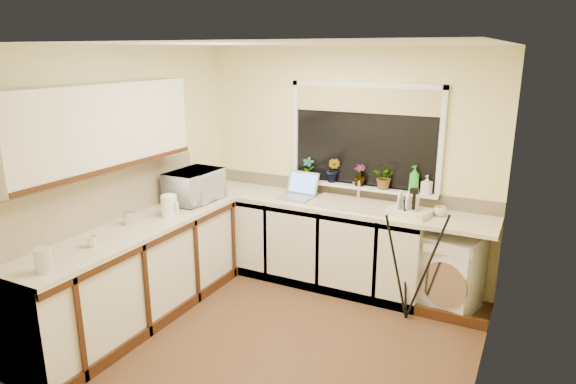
% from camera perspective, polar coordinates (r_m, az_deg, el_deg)
% --- Properties ---
extents(floor, '(3.20, 3.20, 0.00)m').
position_cam_1_polar(floor, '(4.57, -0.93, -16.07)').
color(floor, brown).
rests_on(floor, ground).
extents(ceiling, '(3.20, 3.20, 0.00)m').
position_cam_1_polar(ceiling, '(3.88, -1.09, 16.37)').
color(ceiling, white).
rests_on(ceiling, ground).
extents(wall_back, '(3.20, 0.00, 3.20)m').
position_cam_1_polar(wall_back, '(5.38, 6.50, 2.95)').
color(wall_back, '#F5E7A3').
rests_on(wall_back, ground).
extents(wall_front, '(3.20, 0.00, 3.20)m').
position_cam_1_polar(wall_front, '(2.90, -15.17, -8.86)').
color(wall_front, '#F5E7A3').
rests_on(wall_front, ground).
extents(wall_left, '(0.00, 3.00, 3.00)m').
position_cam_1_polar(wall_left, '(4.99, -17.49, 1.28)').
color(wall_left, '#F5E7A3').
rests_on(wall_left, ground).
extents(wall_right, '(0.00, 3.00, 3.00)m').
position_cam_1_polar(wall_right, '(3.63, 21.98, -4.44)').
color(wall_right, '#F5E7A3').
rests_on(wall_right, ground).
extents(base_cabinet_back, '(2.55, 0.60, 0.86)m').
position_cam_1_polar(base_cabinet_back, '(5.47, 1.92, -5.46)').
color(base_cabinet_back, silver).
rests_on(base_cabinet_back, floor).
extents(base_cabinet_left, '(0.54, 2.40, 0.86)m').
position_cam_1_polar(base_cabinet_left, '(4.84, -16.61, -9.07)').
color(base_cabinet_left, silver).
rests_on(base_cabinet_left, floor).
extents(worktop_back, '(3.20, 0.60, 0.04)m').
position_cam_1_polar(worktop_back, '(5.20, 5.21, -1.40)').
color(worktop_back, beige).
rests_on(worktop_back, base_cabinet_back).
extents(worktop_left, '(0.60, 2.40, 0.04)m').
position_cam_1_polar(worktop_left, '(4.67, -17.03, -4.05)').
color(worktop_left, beige).
rests_on(worktop_left, base_cabinet_left).
extents(upper_cabinet, '(0.28, 1.90, 0.70)m').
position_cam_1_polar(upper_cabinet, '(4.46, -20.62, 6.91)').
color(upper_cabinet, silver).
rests_on(upper_cabinet, wall_left).
extents(splashback_left, '(0.02, 2.40, 0.45)m').
position_cam_1_polar(splashback_left, '(4.80, -19.76, -0.70)').
color(splashback_left, beige).
rests_on(splashback_left, wall_left).
extents(splashback_back, '(3.20, 0.02, 0.14)m').
position_cam_1_polar(splashback_back, '(5.44, 6.37, 0.30)').
color(splashback_back, beige).
rests_on(splashback_back, wall_back).
extents(window_glass, '(1.50, 0.02, 1.00)m').
position_cam_1_polar(window_glass, '(5.24, 8.60, 6.15)').
color(window_glass, black).
rests_on(window_glass, wall_back).
extents(window_blind, '(1.50, 0.02, 0.25)m').
position_cam_1_polar(window_blind, '(5.17, 8.68, 10.21)').
color(window_blind, tan).
rests_on(window_blind, wall_back).
extents(windowsill, '(1.60, 0.14, 0.03)m').
position_cam_1_polar(windowsill, '(5.30, 8.19, 0.57)').
color(windowsill, white).
rests_on(windowsill, wall_back).
extents(sink, '(0.82, 0.46, 0.03)m').
position_cam_1_polar(sink, '(5.13, 7.30, -1.34)').
color(sink, tan).
rests_on(sink, worktop_back).
extents(faucet, '(0.03, 0.03, 0.24)m').
position_cam_1_polar(faucet, '(5.26, 8.00, 0.29)').
color(faucet, silver).
rests_on(faucet, worktop_back).
extents(washing_machine, '(0.63, 0.62, 0.74)m').
position_cam_1_polar(washing_machine, '(5.12, 17.78, -8.51)').
color(washing_machine, silver).
rests_on(washing_machine, floor).
extents(laptop, '(0.37, 0.37, 0.25)m').
position_cam_1_polar(laptop, '(5.36, 1.24, 0.15)').
color(laptop, '#929299').
rests_on(laptop, worktop_back).
extents(kettle, '(0.15, 0.15, 0.20)m').
position_cam_1_polar(kettle, '(4.85, -13.28, -1.58)').
color(kettle, white).
rests_on(kettle, worktop_left).
extents(dish_rack, '(0.43, 0.36, 0.06)m').
position_cam_1_polar(dish_rack, '(4.92, 13.60, -2.19)').
color(dish_rack, beige).
rests_on(dish_rack, worktop_back).
extents(tripod, '(0.64, 0.64, 1.25)m').
position_cam_1_polar(tripod, '(4.70, 13.63, -7.00)').
color(tripod, black).
rests_on(tripod, floor).
extents(glass_jug, '(0.12, 0.12, 0.17)m').
position_cam_1_polar(glass_jug, '(3.96, -25.93, -6.94)').
color(glass_jug, '#B5B9C1').
rests_on(glass_jug, worktop_left).
extents(steel_jar, '(0.09, 0.09, 0.12)m').
position_cam_1_polar(steel_jar, '(4.74, -17.58, -2.82)').
color(steel_jar, silver).
rests_on(steel_jar, worktop_left).
extents(microwave, '(0.41, 0.59, 0.32)m').
position_cam_1_polar(microwave, '(5.28, -10.53, 0.67)').
color(microwave, white).
rests_on(microwave, worktop_left).
extents(plant_a, '(0.14, 0.11, 0.24)m').
position_cam_1_polar(plant_a, '(5.48, 2.33, 2.68)').
color(plant_a, '#999999').
rests_on(plant_a, windowsill).
extents(plant_b, '(0.16, 0.13, 0.27)m').
position_cam_1_polar(plant_b, '(5.36, 5.12, 2.47)').
color(plant_b, '#999999').
rests_on(plant_b, windowsill).
extents(plant_c, '(0.13, 0.13, 0.22)m').
position_cam_1_polar(plant_c, '(5.26, 8.11, 1.89)').
color(plant_c, '#999999').
rests_on(plant_c, windowsill).
extents(plant_d, '(0.25, 0.22, 0.25)m').
position_cam_1_polar(plant_d, '(5.18, 10.89, 1.66)').
color(plant_d, '#999999').
rests_on(plant_d, windowsill).
extents(soap_bottle_green, '(0.14, 0.14, 0.27)m').
position_cam_1_polar(soap_bottle_green, '(5.10, 14.07, 1.40)').
color(soap_bottle_green, green).
rests_on(soap_bottle_green, windowsill).
extents(soap_bottle_clear, '(0.10, 0.10, 0.19)m').
position_cam_1_polar(soap_bottle_clear, '(5.10, 15.41, 0.81)').
color(soap_bottle_clear, '#999999').
rests_on(soap_bottle_clear, windowsill).
extents(cup_back, '(0.13, 0.13, 0.09)m').
position_cam_1_polar(cup_back, '(4.95, 16.80, -2.12)').
color(cup_back, beige).
rests_on(cup_back, worktop_back).
extents(cup_left, '(0.13, 0.13, 0.09)m').
position_cam_1_polar(cup_left, '(4.31, -21.27, -5.22)').
color(cup_left, beige).
rests_on(cup_left, worktop_left).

